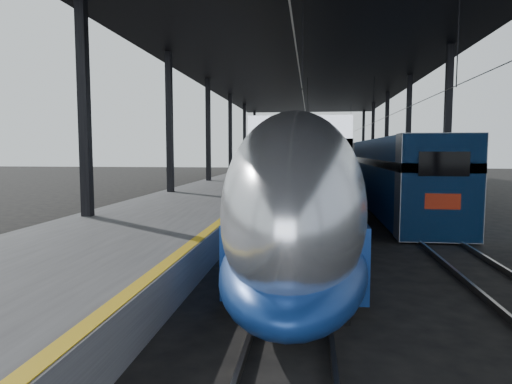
# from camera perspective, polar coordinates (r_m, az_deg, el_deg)

# --- Properties ---
(ground) EXTENTS (160.00, 160.00, 0.00)m
(ground) POSITION_cam_1_polar(r_m,az_deg,el_deg) (11.51, -5.23, -11.99)
(ground) COLOR black
(ground) RESTS_ON ground
(platform) EXTENTS (6.00, 80.00, 1.00)m
(platform) POSITION_cam_1_polar(r_m,az_deg,el_deg) (31.43, -3.85, -0.09)
(platform) COLOR #4C4C4F
(platform) RESTS_ON ground
(yellow_strip) EXTENTS (0.30, 80.00, 0.01)m
(yellow_strip) POSITION_cam_1_polar(r_m,az_deg,el_deg) (30.99, 1.24, 0.79)
(yellow_strip) COLOR yellow
(yellow_strip) RESTS_ON platform
(rails) EXTENTS (6.52, 80.00, 0.16)m
(rails) POSITION_cam_1_polar(r_m,az_deg,el_deg) (31.00, 10.84, -1.02)
(rails) COLOR slate
(rails) RESTS_ON ground
(canopy) EXTENTS (18.00, 75.00, 9.47)m
(canopy) POSITION_cam_1_polar(r_m,az_deg,el_deg) (31.27, 6.20, 15.72)
(canopy) COLOR black
(canopy) RESTS_ON ground
(tgv_train) EXTENTS (3.06, 65.20, 4.39)m
(tgv_train) POSITION_cam_1_polar(r_m,az_deg,el_deg) (37.55, 6.37, 3.13)
(tgv_train) COLOR silver
(tgv_train) RESTS_ON ground
(second_train) EXTENTS (2.92, 56.05, 4.03)m
(second_train) POSITION_cam_1_polar(r_m,az_deg,el_deg) (44.38, 12.93, 3.33)
(second_train) COLOR #164690
(second_train) RESTS_ON ground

